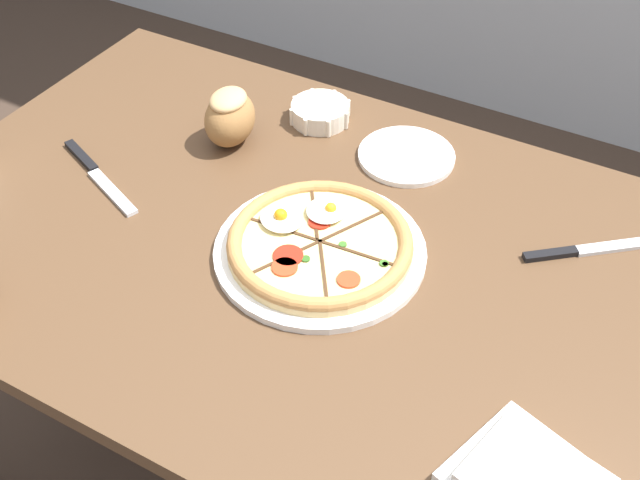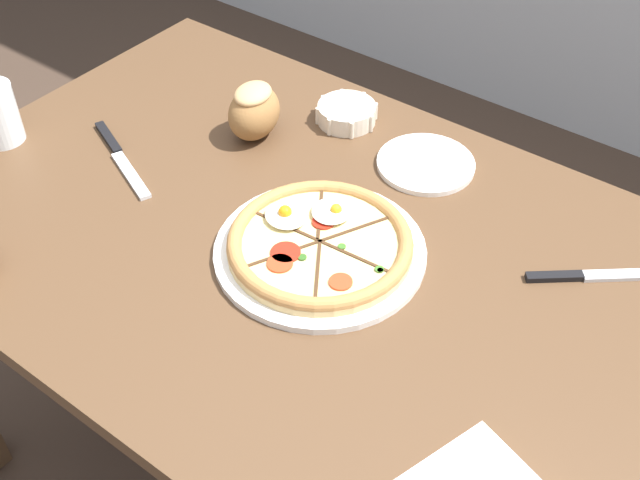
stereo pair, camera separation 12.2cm
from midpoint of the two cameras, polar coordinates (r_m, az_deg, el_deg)
dining_table at (r=1.34m, az=1.53°, el=-3.37°), size 1.33×0.86×0.75m
pizza at (r=1.23m, az=2.81°, el=-0.47°), size 0.33×0.33×0.05m
ramekin_bowl at (r=1.52m, az=4.24°, el=8.91°), size 0.12×0.12×0.04m
bread_piece_mid at (r=1.46m, az=-2.31°, el=9.11°), size 0.10×0.13×0.10m
knife_main at (r=1.45m, az=-11.73°, el=5.60°), size 0.23×0.11×0.01m
knife_spare at (r=1.29m, az=21.37°, el=-2.52°), size 0.17×0.14×0.01m
side_saucer at (r=1.43m, az=9.98°, el=5.26°), size 0.17×0.17×0.01m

